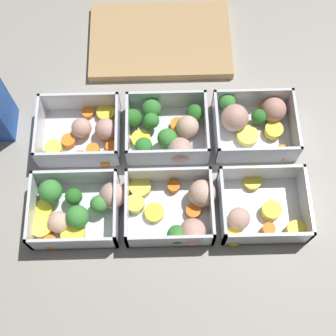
{
  "coord_description": "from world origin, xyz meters",
  "views": [
    {
      "loc": [
        -0.01,
        -0.32,
        0.77
      ],
      "look_at": [
        0.0,
        0.0,
        0.02
      ],
      "focal_mm": 50.0,
      "sensor_mm": 36.0,
      "label": 1
    }
  ],
  "objects_px": {
    "container_near_center": "(179,210)",
    "container_far_right": "(253,121)",
    "container_near_right": "(260,210)",
    "container_far_center": "(167,131)",
    "container_far_left": "(85,133)",
    "container_near_left": "(76,209)"
  },
  "relations": [
    {
      "from": "container_near_left",
      "to": "container_near_right",
      "type": "distance_m",
      "value": 0.31
    },
    {
      "from": "container_far_right",
      "to": "container_near_right",
      "type": "bearing_deg",
      "value": -91.19
    },
    {
      "from": "container_near_right",
      "to": "container_far_left",
      "type": "distance_m",
      "value": 0.34
    },
    {
      "from": "container_far_center",
      "to": "container_far_right",
      "type": "bearing_deg",
      "value": 5.73
    },
    {
      "from": "container_near_right",
      "to": "container_far_left",
      "type": "bearing_deg",
      "value": 152.82
    },
    {
      "from": "container_far_left",
      "to": "container_near_left",
      "type": "bearing_deg",
      "value": -93.45
    },
    {
      "from": "container_far_left",
      "to": "container_far_center",
      "type": "height_order",
      "value": "same"
    },
    {
      "from": "container_far_left",
      "to": "container_far_center",
      "type": "bearing_deg",
      "value": -0.87
    },
    {
      "from": "container_near_center",
      "to": "container_far_left",
      "type": "bearing_deg",
      "value": 137.22
    },
    {
      "from": "container_far_center",
      "to": "container_far_right",
      "type": "height_order",
      "value": "same"
    },
    {
      "from": "container_near_right",
      "to": "container_far_left",
      "type": "relative_size",
      "value": 1.0
    },
    {
      "from": "container_far_center",
      "to": "container_near_left",
      "type": "bearing_deg",
      "value": -137.56
    },
    {
      "from": "container_near_right",
      "to": "container_far_right",
      "type": "height_order",
      "value": "same"
    },
    {
      "from": "container_near_left",
      "to": "container_near_right",
      "type": "height_order",
      "value": "same"
    },
    {
      "from": "container_near_left",
      "to": "container_near_center",
      "type": "bearing_deg",
      "value": -1.93
    },
    {
      "from": "container_near_left",
      "to": "container_near_right",
      "type": "bearing_deg",
      "value": -1.7
    },
    {
      "from": "container_near_center",
      "to": "container_far_right",
      "type": "bearing_deg",
      "value": 49.41
    },
    {
      "from": "container_near_right",
      "to": "container_far_left",
      "type": "height_order",
      "value": "same"
    },
    {
      "from": "container_far_left",
      "to": "container_far_right",
      "type": "distance_m",
      "value": 0.3
    },
    {
      "from": "container_far_center",
      "to": "container_near_right",
      "type": "bearing_deg",
      "value": -44.83
    },
    {
      "from": "container_near_center",
      "to": "container_near_right",
      "type": "bearing_deg",
      "value": -1.41
    },
    {
      "from": "container_near_right",
      "to": "container_far_center",
      "type": "relative_size",
      "value": 0.98
    }
  ]
}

